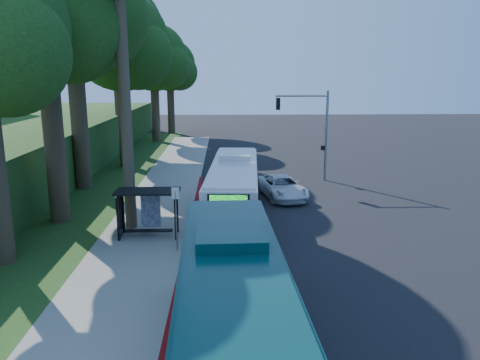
{
  "coord_description": "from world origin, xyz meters",
  "views": [
    {
      "loc": [
        -3.14,
        -25.89,
        8.3
      ],
      "look_at": [
        -2.22,
        1.0,
        2.13
      ],
      "focal_mm": 35.0,
      "sensor_mm": 36.0,
      "label": 1
    }
  ],
  "objects_px": {
    "bus_shelter": "(144,204)",
    "white_bus": "(234,190)",
    "teal_bus": "(234,327)",
    "pickup": "(282,187)"
  },
  "relations": [
    {
      "from": "bus_shelter",
      "to": "white_bus",
      "type": "xyz_separation_m",
      "value": [
        4.66,
        2.79,
        -0.03
      ]
    },
    {
      "from": "bus_shelter",
      "to": "white_bus",
      "type": "distance_m",
      "value": 5.44
    },
    {
      "from": "bus_shelter",
      "to": "teal_bus",
      "type": "xyz_separation_m",
      "value": [
        4.34,
        -12.15,
        0.11
      ]
    },
    {
      "from": "bus_shelter",
      "to": "pickup",
      "type": "distance_m",
      "value": 11.18
    },
    {
      "from": "teal_bus",
      "to": "bus_shelter",
      "type": "bearing_deg",
      "value": 107.72
    },
    {
      "from": "white_bus",
      "to": "teal_bus",
      "type": "height_order",
      "value": "teal_bus"
    },
    {
      "from": "bus_shelter",
      "to": "pickup",
      "type": "height_order",
      "value": "bus_shelter"
    },
    {
      "from": "pickup",
      "to": "bus_shelter",
      "type": "bearing_deg",
      "value": -147.34
    },
    {
      "from": "white_bus",
      "to": "teal_bus",
      "type": "xyz_separation_m",
      "value": [
        -0.33,
        -14.94,
        0.15
      ]
    },
    {
      "from": "pickup",
      "to": "white_bus",
      "type": "bearing_deg",
      "value": -135.67
    }
  ]
}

